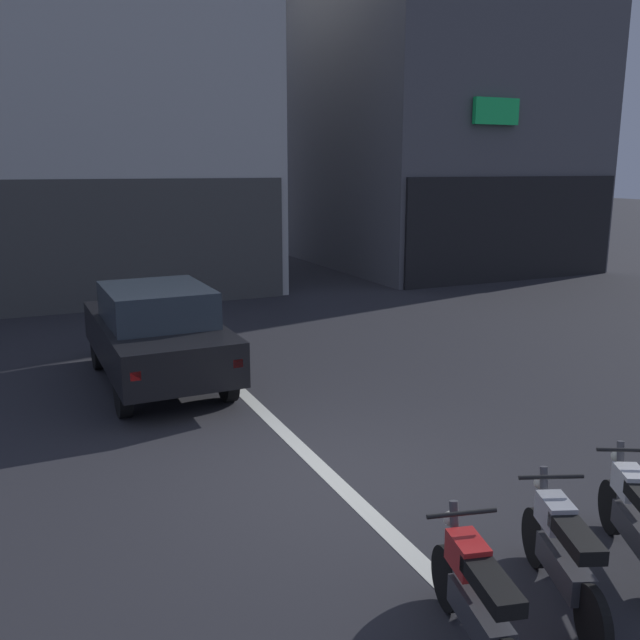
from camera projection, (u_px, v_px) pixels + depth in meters
ground_plane at (335, 481)px, 7.69m from camera, size 120.00×120.00×0.00m
lane_centre_line at (201, 352)px, 13.03m from camera, size 0.20×18.00×0.01m
building_far_right at (434, 122)px, 24.23m from camera, size 8.12×9.40×10.12m
car_black_crossing_near at (157, 332)px, 10.94m from camera, size 1.82×4.13×1.64m
motorcycle_red_row_leftmost at (477, 599)px, 4.86m from camera, size 0.58×1.64×0.98m
motorcycle_silver_row_left_mid at (562, 552)px, 5.46m from camera, size 0.72×1.58×0.98m
motorcycle_white_row_centre at (636, 518)px, 5.99m from camera, size 0.83×1.52×0.98m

